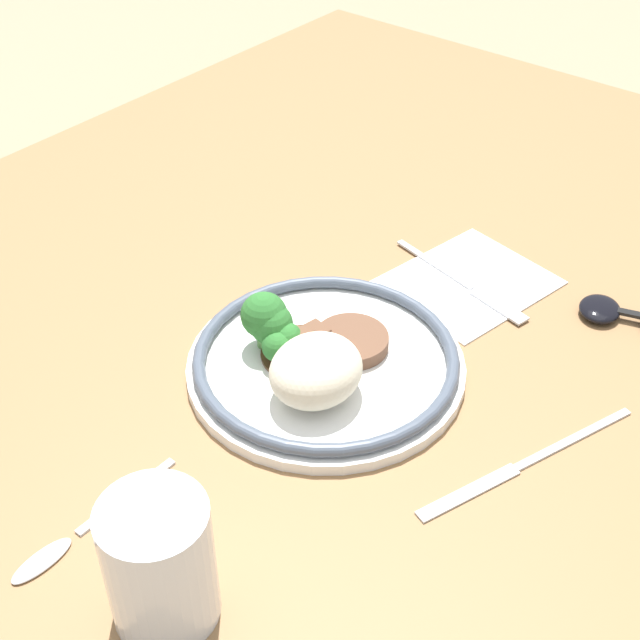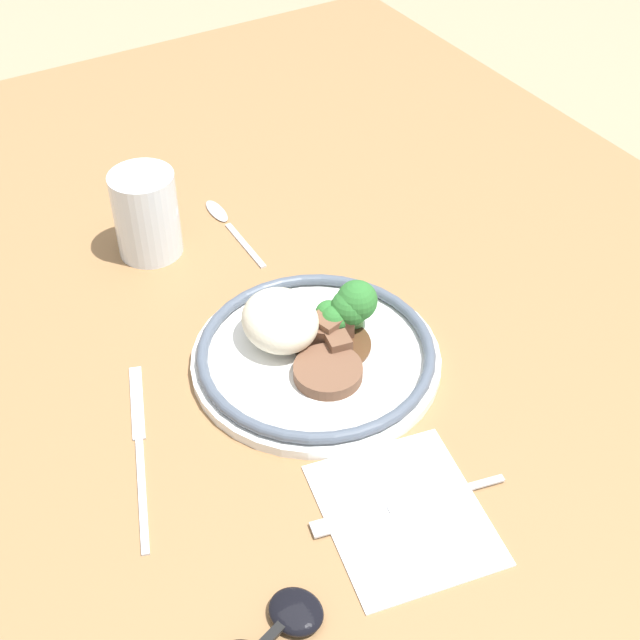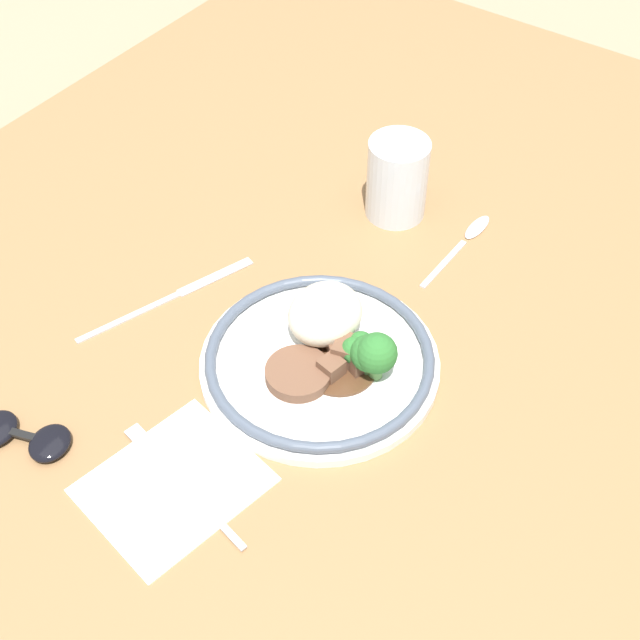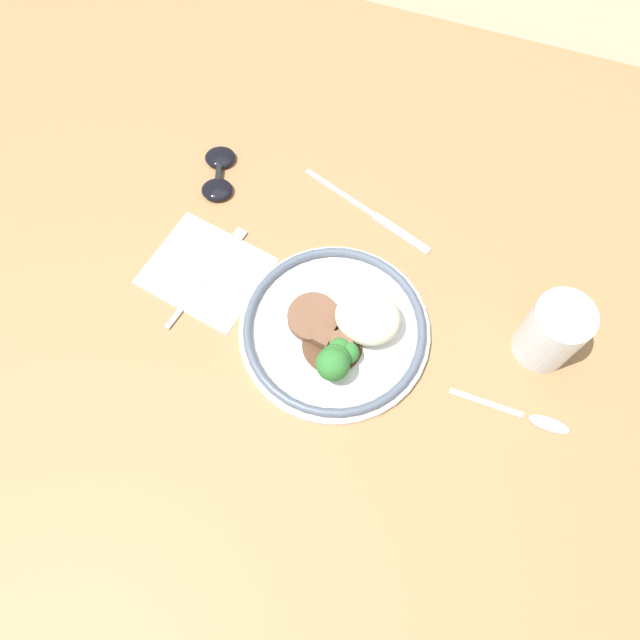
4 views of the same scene
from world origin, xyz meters
TOP-DOWN VIEW (x-y plane):
  - ground_plane at (0.00, 0.00)m, footprint 8.00×8.00m
  - dining_table at (0.00, 0.00)m, footprint 1.54×1.19m
  - napkin at (-0.22, 0.01)m, footprint 0.18×0.16m
  - plate at (-0.01, -0.02)m, footprint 0.25×0.25m
  - juice_glass at (0.25, 0.05)m, footprint 0.07×0.07m
  - fork at (-0.21, 0.02)m, footprint 0.05×0.18m
  - knife at (-0.03, 0.18)m, footprint 0.21×0.09m
  - spoon at (0.26, -0.05)m, footprint 0.16×0.02m
  - sunglasses at (-0.26, 0.17)m, footprint 0.08×0.11m

SIDE VIEW (x-z plane):
  - ground_plane at x=0.00m, z-range 0.00..0.00m
  - dining_table at x=0.00m, z-range 0.00..0.05m
  - napkin at x=-0.22m, z-range 0.05..0.05m
  - knife at x=-0.03m, z-range 0.05..0.05m
  - spoon at x=0.26m, z-range 0.05..0.05m
  - fork at x=-0.21m, z-range 0.05..0.05m
  - sunglasses at x=-0.26m, z-range 0.05..0.06m
  - plate at x=-0.01m, z-range 0.03..0.10m
  - juice_glass at x=0.25m, z-range 0.04..0.15m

